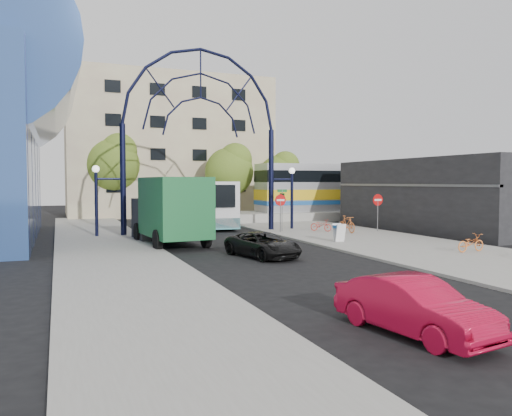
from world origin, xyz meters
name	(u,v)px	position (x,y,z in m)	size (l,w,h in m)	color
ground	(296,268)	(0.00, 0.00, 0.00)	(120.00, 120.00, 0.00)	black
sidewalk_east	(397,245)	(8.00, 4.00, 0.06)	(8.00, 56.00, 0.12)	gray
plaza_west	(112,254)	(-6.50, 6.00, 0.06)	(5.00, 50.00, 0.12)	gray
gateway_arch	(201,103)	(0.00, 14.00, 8.56)	(13.64, 0.44, 12.10)	black
stop_sign	(280,204)	(4.80, 12.00, 1.99)	(0.80, 0.07, 2.50)	slate
do_not_enter_sign	(378,204)	(11.00, 10.00, 1.98)	(0.76, 0.07, 2.48)	slate
street_name_sign	(282,201)	(5.20, 12.60, 2.13)	(0.70, 0.70, 2.80)	slate
sandwich_board	(339,230)	(5.60, 5.98, 0.74)	(0.55, 0.61, 0.99)	white
commercial_block_east	(438,195)	(16.00, 10.00, 2.50)	(6.00, 16.00, 5.00)	black
apartment_block	(166,148)	(2.00, 34.97, 7.00)	(20.00, 12.10, 14.00)	tan
train_platform	(381,213)	(20.00, 22.00, 0.40)	(32.00, 5.00, 0.80)	gray
train_car	(382,187)	(20.00, 22.00, 2.90)	(25.10, 3.05, 4.20)	#B7B7BC
tree_north_a	(231,169)	(6.12, 25.93, 4.61)	(4.48, 4.48, 7.00)	#382314
tree_north_b	(114,162)	(-3.88, 29.93, 5.27)	(5.12, 5.12, 8.00)	#382314
tree_north_c	(281,173)	(12.12, 27.93, 4.28)	(4.16, 4.16, 6.50)	#382314
city_bus	(204,202)	(1.94, 20.26, 1.80)	(4.00, 12.73, 3.44)	silver
green_truck	(169,211)	(-3.14, 9.21, 1.83)	(3.24, 7.42, 3.66)	black
black_suv	(263,245)	(-0.18, 3.00, 0.57)	(1.89, 4.11, 1.14)	black
red_sedan	(413,306)	(-1.46, -8.84, 0.64)	(1.36, 3.91, 1.29)	#B70B2D
bike_near_a	(321,225)	(7.57, 11.53, 0.52)	(0.53, 1.52, 0.80)	red
bike_near_b	(347,224)	(8.70, 10.13, 0.67)	(0.51, 1.82, 1.09)	orange
bike_far_a	(471,243)	(9.27, 0.20, 0.55)	(0.56, 1.62, 0.85)	orange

